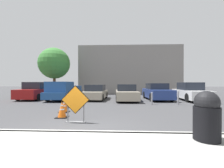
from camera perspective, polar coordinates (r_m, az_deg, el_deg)
ground_plane at (r=14.37m, az=-2.54°, el=-5.64°), size 96.00×96.00×0.00m
sidewalk_strip at (r=3.31m, az=-22.77°, el=-25.67°), size 23.73×3.09×0.14m
curb_lip at (r=4.65m, az=-14.17°, el=-17.79°), size 23.73×0.20×0.14m
road_closed_sign at (r=5.94m, az=-13.75°, el=-6.94°), size 1.09×0.20×1.43m
traffic_cone_nearest at (r=7.01m, az=-18.50°, el=-9.21°), size 0.49×0.49×0.72m
traffic_cone_second at (r=8.26m, az=-17.72°, el=-8.02°), size 0.48×0.48×0.64m
traffic_cone_third at (r=9.66m, az=-16.99°, el=-6.43°), size 0.40×0.40×0.76m
parked_car_nearest at (r=15.73m, az=-27.02°, el=-2.52°), size 1.96×4.04×1.59m
pickup_truck at (r=14.18m, az=-17.94°, el=-2.77°), size 2.06×5.07×1.62m
parked_car_second at (r=13.90m, az=-6.35°, el=-3.29°), size 2.02×4.27×1.35m
parked_car_third at (r=13.23m, az=5.39°, el=-3.38°), size 1.90×4.65×1.39m
parked_car_fourth at (r=14.13m, az=16.74°, el=-2.93°), size 2.01×4.23×1.49m
parked_car_fifth at (r=14.81m, az=27.61°, el=-2.73°), size 1.92×4.65×1.56m
trash_bin at (r=4.35m, az=32.35°, el=-10.02°), size 0.60×0.60×1.19m
bollard_nearest at (r=10.86m, az=14.93°, el=-5.19°), size 0.12×0.12×0.87m
bollard_second at (r=11.38m, az=23.87°, el=-4.70°), size 0.12×0.12×0.97m
bollard_third at (r=12.15m, az=31.84°, el=-4.63°), size 0.12×0.12×0.87m
building_facade_backdrop at (r=22.26m, az=6.40°, el=4.91°), size 13.75×5.00×6.51m
street_tree_behind_lot at (r=19.57m, az=-21.12°, el=7.32°), size 3.72×3.72×5.75m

